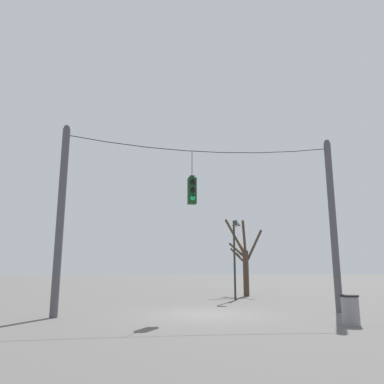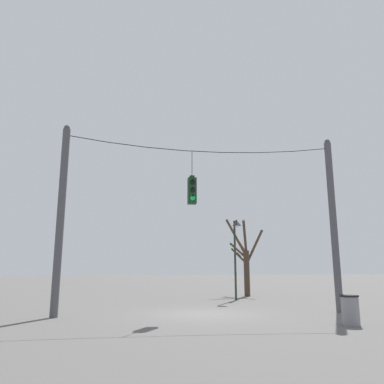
{
  "view_description": "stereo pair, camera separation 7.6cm",
  "coord_description": "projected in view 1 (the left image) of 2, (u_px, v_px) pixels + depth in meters",
  "views": [
    {
      "loc": [
        -2.85,
        -15.04,
        1.74
      ],
      "look_at": [
        -0.51,
        -0.19,
        4.84
      ],
      "focal_mm": 35.0,
      "sensor_mm": 36.0,
      "label": 1
    },
    {
      "loc": [
        -2.77,
        -15.05,
        1.74
      ],
      "look_at": [
        -0.51,
        -0.19,
        4.84
      ],
      "focal_mm": 35.0,
      "sensor_mm": 36.0,
      "label": 2
    }
  ],
  "objects": [
    {
      "name": "street_lamp",
      "position": [
        236.0,
        239.0,
        21.57
      ],
      "size": [
        0.5,
        0.86,
        4.53
      ],
      "color": "#233323",
      "rests_on": "ground_plane"
    },
    {
      "name": "bare_tree",
      "position": [
        244.0,
        258.0,
        24.9
      ],
      "size": [
        2.54,
        4.1,
        5.13
      ],
      "color": "#423326",
      "rests_on": "ground_plane"
    },
    {
      "name": "utility_pole_left",
      "position": [
        61.0,
        217.0,
        14.33
      ],
      "size": [
        0.29,
        0.29,
        7.44
      ],
      "color": "#4C4C51",
      "rests_on": "ground_plane"
    },
    {
      "name": "ground_plane",
      "position": [
        204.0,
        314.0,
        14.63
      ],
      "size": [
        200.0,
        200.0,
        0.0
      ],
      "primitive_type": "plane",
      "color": "#565451"
    },
    {
      "name": "traffic_light_near_right_pole",
      "position": [
        192.0,
        190.0,
        15.35
      ],
      "size": [
        0.34,
        0.58,
        2.25
      ],
      "color": "#143819"
    },
    {
      "name": "span_wire",
      "position": [
        204.0,
        148.0,
        15.8
      ],
      "size": [
        11.25,
        0.03,
        0.45
      ],
      "color": "black"
    },
    {
      "name": "trash_bin",
      "position": [
        350.0,
        310.0,
        11.9
      ],
      "size": [
        0.58,
        0.58,
        0.93
      ],
      "color": "gray",
      "rests_on": "ground_plane"
    },
    {
      "name": "utility_pole_right",
      "position": [
        333.0,
        222.0,
        16.05
      ],
      "size": [
        0.29,
        0.29,
        7.44
      ],
      "color": "#4C4C51",
      "rests_on": "ground_plane"
    }
  ]
}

